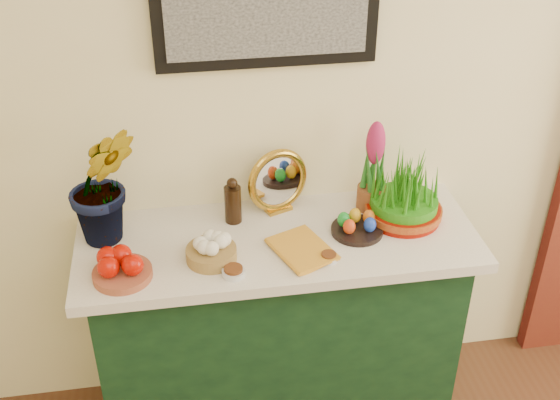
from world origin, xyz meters
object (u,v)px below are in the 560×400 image
object	(u,v)px
mirror	(278,181)
wheatgrass_sabzeh	(405,195)
sideboard	(278,334)
book	(281,257)
hyacinth_green	(100,166)

from	to	relation	value
mirror	wheatgrass_sabzeh	xyz separation A→B (m)	(0.44, -0.13, -0.02)
sideboard	mirror	distance (m)	0.61
mirror	book	size ratio (longest dim) A/B	1.11
hyacinth_green	mirror	bearing A→B (deg)	0.82
sideboard	hyacinth_green	xyz separation A→B (m)	(-0.57, 0.08, 0.75)
hyacinth_green	wheatgrass_sabzeh	distance (m)	1.06
hyacinth_green	mirror	world-z (taller)	hyacinth_green
sideboard	book	bearing A→B (deg)	-94.78
book	wheatgrass_sabzeh	bearing A→B (deg)	-1.19
hyacinth_green	wheatgrass_sabzeh	size ratio (longest dim) A/B	2.07
hyacinth_green	mirror	distance (m)	0.63
hyacinth_green	wheatgrass_sabzeh	bearing A→B (deg)	-10.13
sideboard	mirror	world-z (taller)	mirror
mirror	wheatgrass_sabzeh	bearing A→B (deg)	-17.00
book	hyacinth_green	bearing A→B (deg)	136.60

